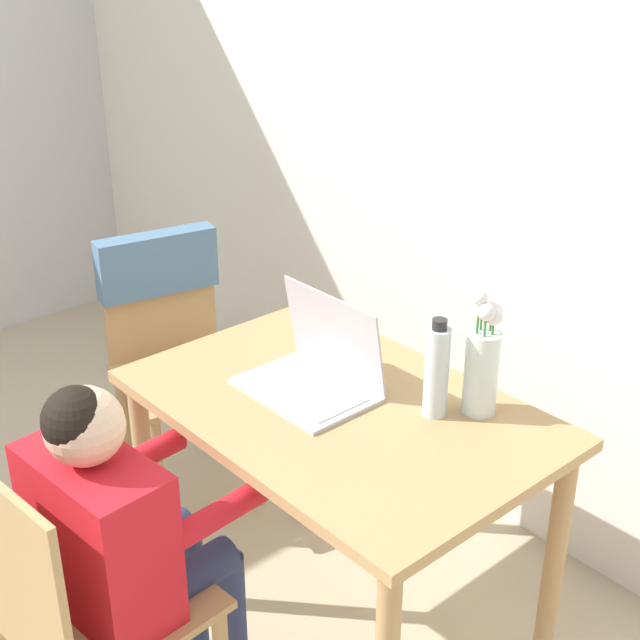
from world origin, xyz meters
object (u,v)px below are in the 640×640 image
object	(u,v)px
person_seated	(121,529)
laptop	(317,367)
chair_occupied	(82,617)
flower_vase	(483,360)
water_bottle	(437,371)
chair_spare	(169,323)

from	to	relation	value
person_seated	laptop	distance (m)	0.60
chair_occupied	flower_vase	world-z (taller)	flower_vase
laptop	water_bottle	distance (m)	0.31
chair_occupied	flower_vase	bearing A→B (deg)	-113.72
chair_spare	water_bottle	size ratio (longest dim) A/B	3.58
chair_spare	water_bottle	distance (m)	1.15
flower_vase	water_bottle	bearing A→B (deg)	-124.58
person_seated	laptop	world-z (taller)	person_seated
chair_occupied	person_seated	bearing A→B (deg)	-90.00
flower_vase	water_bottle	distance (m)	0.11
person_seated	chair_spare	bearing A→B (deg)	-42.50
laptop	flower_vase	xyz separation A→B (m)	(0.34, 0.21, 0.08)
flower_vase	chair_spare	bearing A→B (deg)	-174.48
flower_vase	water_bottle	size ratio (longest dim) A/B	1.27
chair_spare	water_bottle	bearing A→B (deg)	-76.76
laptop	person_seated	bearing A→B (deg)	-88.51
chair_occupied	person_seated	distance (m)	0.20
laptop	flower_vase	size ratio (longest dim) A/B	1.06
chair_spare	chair_occupied	bearing A→B (deg)	-120.24
chair_occupied	laptop	distance (m)	0.77
person_seated	water_bottle	bearing A→B (deg)	-115.20
person_seated	laptop	size ratio (longest dim) A/B	3.02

